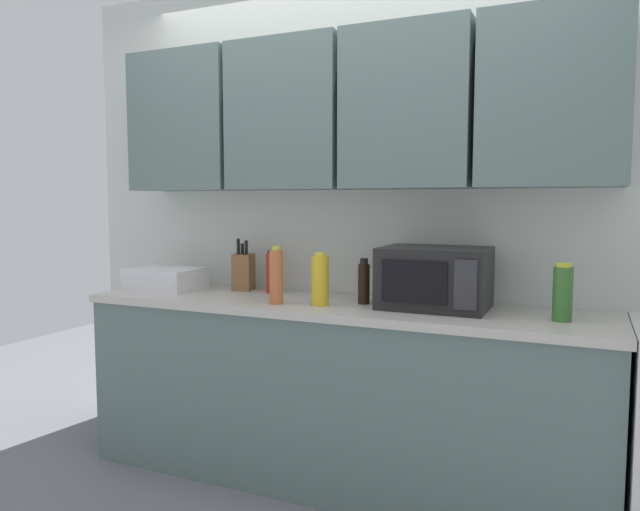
# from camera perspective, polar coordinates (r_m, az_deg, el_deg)

# --- Properties ---
(wall_back_with_cabinets) EXTENTS (3.43, 0.38, 2.60)m
(wall_back_with_cabinets) POSITION_cam_1_polar(r_m,az_deg,el_deg) (3.09, 3.23, 8.70)
(wall_back_with_cabinets) COLOR silver
(wall_back_with_cabinets) RESTS_ON ground_plane
(counter_run) EXTENTS (2.56, 0.63, 0.90)m
(counter_run) POSITION_cam_1_polar(r_m,az_deg,el_deg) (3.02, 1.50, -12.92)
(counter_run) COLOR slate
(counter_run) RESTS_ON ground_plane
(microwave) EXTENTS (0.48, 0.37, 0.28)m
(microwave) POSITION_cam_1_polar(r_m,az_deg,el_deg) (2.78, 10.94, -2.10)
(microwave) COLOR black
(microwave) RESTS_ON counter_run
(dish_rack) EXTENTS (0.38, 0.30, 0.12)m
(dish_rack) POSITION_cam_1_polar(r_m,az_deg,el_deg) (3.42, -14.53, -2.17)
(dish_rack) COLOR silver
(dish_rack) RESTS_ON counter_run
(knife_block) EXTENTS (0.12, 0.14, 0.29)m
(knife_block) POSITION_cam_1_polar(r_m,az_deg,el_deg) (3.31, -7.34, -1.52)
(knife_block) COLOR brown
(knife_block) RESTS_ON counter_run
(bottle_yellow_mustard) EXTENTS (0.08, 0.08, 0.25)m
(bottle_yellow_mustard) POSITION_cam_1_polar(r_m,az_deg,el_deg) (2.80, 0.01, -2.39)
(bottle_yellow_mustard) COLOR gold
(bottle_yellow_mustard) RESTS_ON counter_run
(bottle_red_sauce) EXTENTS (0.06, 0.06, 0.23)m
(bottle_red_sauce) POSITION_cam_1_polar(r_m,az_deg,el_deg) (3.19, -4.62, -1.62)
(bottle_red_sauce) COLOR red
(bottle_red_sauce) RESTS_ON counter_run
(bottle_soy_dark) EXTENTS (0.06, 0.06, 0.22)m
(bottle_soy_dark) POSITION_cam_1_polar(r_m,az_deg,el_deg) (2.85, 4.22, -2.60)
(bottle_soy_dark) COLOR black
(bottle_soy_dark) RESTS_ON counter_run
(bottle_spice_jar) EXTENTS (0.06, 0.06, 0.28)m
(bottle_spice_jar) POSITION_cam_1_polar(r_m,az_deg,el_deg) (2.84, -4.21, -2.02)
(bottle_spice_jar) COLOR #BC6638
(bottle_spice_jar) RESTS_ON counter_run
(bottle_green_oil) EXTENTS (0.08, 0.08, 0.24)m
(bottle_green_oil) POSITION_cam_1_polar(r_m,az_deg,el_deg) (2.63, 22.23, -3.34)
(bottle_green_oil) COLOR #386B2D
(bottle_green_oil) RESTS_ON counter_run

